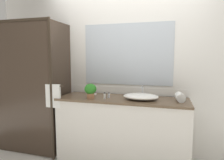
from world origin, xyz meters
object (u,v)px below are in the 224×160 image
object	(u,v)px
rolled_towel_near_edge	(180,97)
amenity_bottle_lotion	(105,96)
soap_dish	(93,94)
potted_plant	(90,90)
sink_basin	(141,96)
faucet	(142,93)
amenity_bottle_conditioner	(109,95)

from	to	relation	value
rolled_towel_near_edge	amenity_bottle_lotion	bearing A→B (deg)	-172.47
amenity_bottle_lotion	soap_dish	bearing A→B (deg)	135.62
potted_plant	soap_dish	xyz separation A→B (m)	(-0.07, 0.27, -0.10)
soap_dish	sink_basin	bearing A→B (deg)	-11.99
faucet	rolled_towel_near_edge	bearing A→B (deg)	-17.67
faucet	soap_dish	distance (m)	0.75
soap_dish	rolled_towel_near_edge	world-z (taller)	rolled_towel_near_edge
soap_dish	amenity_bottle_conditioner	xyz separation A→B (m)	(0.30, -0.17, 0.02)
faucet	potted_plant	xyz separation A→B (m)	(-0.68, -0.29, 0.06)
sink_basin	amenity_bottle_lotion	world-z (taller)	amenity_bottle_lotion
amenity_bottle_conditioner	sink_basin	bearing A→B (deg)	1.39
faucet	amenity_bottle_conditioner	xyz separation A→B (m)	(-0.45, -0.19, -0.02)
potted_plant	amenity_bottle_conditioner	xyz separation A→B (m)	(0.23, 0.10, -0.08)
amenity_bottle_lotion	rolled_towel_near_edge	size ratio (longest dim) A/B	0.49
sink_basin	potted_plant	bearing A→B (deg)	-170.60
sink_basin	amenity_bottle_conditioner	world-z (taller)	sink_basin
amenity_bottle_conditioner	amenity_bottle_lotion	size ratio (longest dim) A/B	0.81
faucet	amenity_bottle_conditioner	distance (m)	0.49
amenity_bottle_conditioner	potted_plant	bearing A→B (deg)	-156.53
potted_plant	amenity_bottle_conditioner	size ratio (longest dim) A/B	2.77
potted_plant	soap_dish	distance (m)	0.30
amenity_bottle_lotion	rolled_towel_near_edge	world-z (taller)	rolled_towel_near_edge
potted_plant	soap_dish	size ratio (longest dim) A/B	2.04
sink_basin	potted_plant	xyz separation A→B (m)	(-0.68, -0.11, 0.08)
faucet	amenity_bottle_lotion	bearing A→B (deg)	-148.73
faucet	rolled_towel_near_edge	distance (m)	0.53
amenity_bottle_conditioner	amenity_bottle_lotion	bearing A→B (deg)	-107.22
faucet	soap_dish	world-z (taller)	faucet
soap_dish	rolled_towel_near_edge	size ratio (longest dim) A/B	0.54
sink_basin	potted_plant	distance (m)	0.69
sink_basin	rolled_towel_near_edge	xyz separation A→B (m)	(0.50, 0.02, 0.01)
soap_dish	rolled_towel_near_edge	distance (m)	1.26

